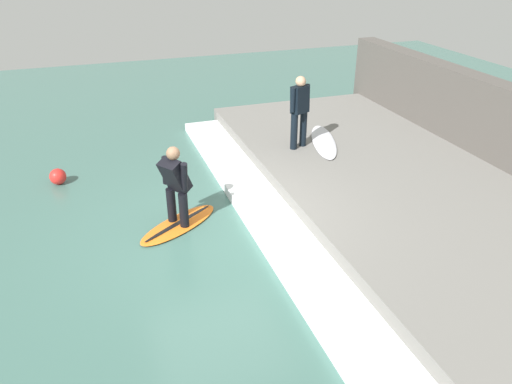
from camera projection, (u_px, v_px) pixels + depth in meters
name	position (u px, v px, depth m)	size (l,w,h in m)	color
ground_plane	(214.00, 235.00, 8.59)	(28.00, 28.00, 0.00)	#426B60
concrete_ledge	(399.00, 192.00, 9.55)	(4.40, 11.03, 0.43)	slate
back_wall	(510.00, 139.00, 9.91)	(0.50, 11.58, 1.98)	#544F49
wave_foam_crest	(271.00, 220.00, 8.84)	(0.87, 10.48, 0.19)	white
surfboard_riding	(179.00, 224.00, 8.84)	(1.76, 1.44, 0.07)	orange
surfer_riding	(175.00, 182.00, 8.46)	(0.59, 0.58, 1.45)	black
surfer_waiting_near	(300.00, 108.00, 10.60)	(0.50, 0.36, 1.57)	black
surfboard_waiting_near	(324.00, 141.00, 11.22)	(1.14, 2.13, 0.06)	silver
marker_buoy	(58.00, 177.00, 10.27)	(0.34, 0.34, 0.34)	red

